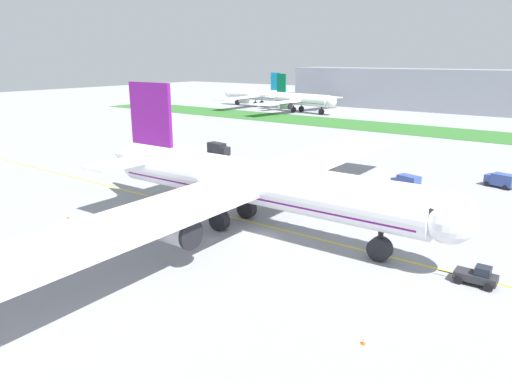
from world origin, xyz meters
name	(u,v)px	position (x,y,z in m)	size (l,w,h in m)	color
ground_plane	(260,236)	(0.00, 0.00, 0.00)	(600.00, 600.00, 0.00)	gray
apron_taxi_line	(276,228)	(0.00, 3.73, 0.00)	(280.00, 0.36, 0.01)	yellow
grass_median_strip	(464,134)	(0.00, 107.31, 0.05)	(320.00, 24.00, 0.10)	#2D6628
airliner_foreground	(250,182)	(-2.97, 1.77, 6.56)	(57.74, 91.15, 19.32)	white
pushback_tug	(477,276)	(26.43, 2.24, 0.98)	(5.98, 2.32, 2.15)	#26262B
ground_crew_wingwalker_port	(31,273)	(-11.93, -25.08, 0.96)	(0.56, 0.24, 1.58)	black
ground_crew_marshaller_front	(207,205)	(-12.75, 3.57, 0.97)	(0.40, 0.50, 1.59)	black
traffic_cone_near_nose	(363,341)	(21.36, -14.78, 0.28)	(0.36, 0.36, 0.58)	#F2590C
traffic_cone_port_wing	(68,217)	(-27.06, -11.14, 0.28)	(0.36, 0.36, 0.58)	#F2590C
service_truck_baggage_loader	(500,180)	(20.91, 45.96, 1.42)	(5.42, 3.59, 2.58)	#33478C
service_truck_fuel_bowser	(406,183)	(7.94, 33.20, 1.57)	(5.31, 3.61, 2.95)	#33478C
service_truck_catering_van	(218,149)	(-39.90, 37.65, 1.60)	(6.37, 3.15, 2.96)	black
parked_airliner_far_left	(256,95)	(-103.31, 138.40, 5.45)	(37.45, 56.67, 16.11)	white
parked_airliner_far_centre	(301,100)	(-72.00, 128.80, 5.41)	(36.82, 56.06, 15.99)	white
terminal_building	(437,90)	(-27.71, 171.02, 9.00)	(134.79, 20.00, 18.00)	gray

